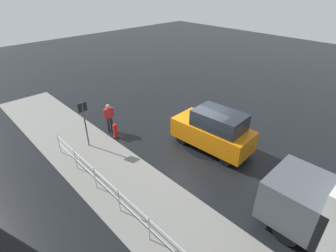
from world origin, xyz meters
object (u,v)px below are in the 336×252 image
at_px(fire_hydrant, 115,131).
at_px(sign_post, 84,118).
at_px(moving_hatchback, 214,130).
at_px(pedestrian, 109,116).

height_order(fire_hydrant, sign_post, sign_post).
xyz_separation_m(moving_hatchback, fire_hydrant, (4.17, 2.89, -0.63)).
relative_size(moving_hatchback, sign_post, 1.67).
bearing_deg(pedestrian, moving_hatchback, -150.52).
height_order(moving_hatchback, fire_hydrant, moving_hatchback).
distance_m(pedestrian, sign_post, 1.77).
bearing_deg(fire_hydrant, moving_hatchback, -145.24).
xyz_separation_m(fire_hydrant, sign_post, (0.24, 1.46, 1.18)).
distance_m(fire_hydrant, pedestrian, 0.91).
bearing_deg(moving_hatchback, pedestrian, 29.48).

